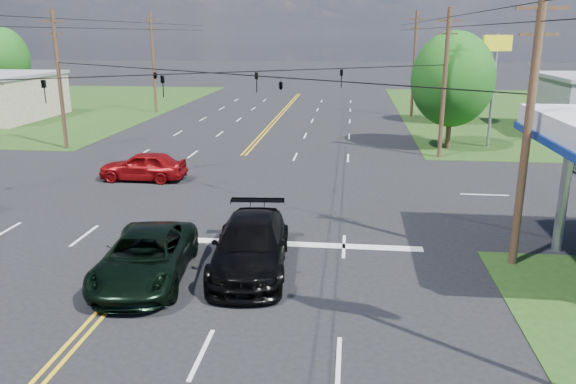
# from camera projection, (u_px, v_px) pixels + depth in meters

# --- Properties ---
(ground) EXTENTS (280.00, 280.00, 0.00)m
(ground) POSITION_uv_depth(u_px,v_px,m) (215.00, 187.00, 30.04)
(ground) COLOR black
(ground) RESTS_ON ground
(stop_bar) EXTENTS (10.00, 0.50, 0.02)m
(stop_bar) POSITION_uv_depth(u_px,v_px,m) (292.00, 245.00, 21.85)
(stop_bar) COLOR silver
(stop_bar) RESTS_ON ground
(pole_se) EXTENTS (1.60, 0.28, 9.50)m
(pole_se) POSITION_uv_depth(u_px,v_px,m) (528.00, 127.00, 18.69)
(pole_se) COLOR #3E251A
(pole_se) RESTS_ON ground
(pole_nw) EXTENTS (1.60, 0.28, 9.50)m
(pole_nw) POSITION_uv_depth(u_px,v_px,m) (59.00, 79.00, 38.71)
(pole_nw) COLOR #3E251A
(pole_nw) RESTS_ON ground
(pole_ne) EXTENTS (1.60, 0.28, 9.50)m
(pole_ne) POSITION_uv_depth(u_px,v_px,m) (444.00, 82.00, 35.90)
(pole_ne) COLOR #3E251A
(pole_ne) RESTS_ON ground
(pole_left_far) EXTENTS (1.60, 0.28, 10.00)m
(pole_left_far) POSITION_uv_depth(u_px,v_px,m) (153.00, 62.00, 56.80)
(pole_left_far) COLOR #3E251A
(pole_left_far) RESTS_ON ground
(pole_right_far) EXTENTS (1.60, 0.28, 10.00)m
(pole_right_far) POSITION_uv_depth(u_px,v_px,m) (414.00, 63.00, 53.99)
(pole_right_far) COLOR #3E251A
(pole_right_far) RESTS_ON ground
(span_wire_signals) EXTENTS (26.00, 18.00, 1.13)m
(span_wire_signals) POSITION_uv_depth(u_px,v_px,m) (211.00, 73.00, 28.40)
(span_wire_signals) COLOR black
(span_wire_signals) RESTS_ON ground
(power_lines) EXTENTS (26.04, 100.00, 0.64)m
(power_lines) POSITION_uv_depth(u_px,v_px,m) (198.00, 18.00, 25.78)
(power_lines) COLOR black
(power_lines) RESTS_ON ground
(tree_right_a) EXTENTS (5.70, 5.70, 8.18)m
(tree_right_a) POSITION_uv_depth(u_px,v_px,m) (453.00, 79.00, 38.67)
(tree_right_a) COLOR #3E251A
(tree_right_a) RESTS_ON ground
(tree_right_b) EXTENTS (4.94, 4.94, 7.09)m
(tree_right_b) POSITION_uv_depth(u_px,v_px,m) (458.00, 76.00, 50.05)
(tree_right_b) COLOR #3E251A
(tree_right_b) RESTS_ON ground
(tree_far_l) EXTENTS (6.08, 6.08, 8.72)m
(tree_far_l) POSITION_uv_depth(u_px,v_px,m) (1.00, 59.00, 62.67)
(tree_far_l) COLOR #3E251A
(tree_far_l) RESTS_ON ground
(pickup_dkgreen) EXTENTS (3.28, 6.08, 1.62)m
(pickup_dkgreen) POSITION_uv_depth(u_px,v_px,m) (145.00, 257.00, 18.54)
(pickup_dkgreen) COLOR black
(pickup_dkgreen) RESTS_ON ground
(suv_black) EXTENTS (2.96, 6.31, 1.78)m
(suv_black) POSITION_uv_depth(u_px,v_px,m) (251.00, 245.00, 19.34)
(suv_black) COLOR black
(suv_black) RESTS_ON ground
(sedan_red) EXTENTS (4.77, 1.94, 1.62)m
(sedan_red) POSITION_uv_depth(u_px,v_px,m) (143.00, 166.00, 31.24)
(sedan_red) COLOR maroon
(sedan_red) RESTS_ON ground
(polesign_ne) EXTENTS (2.13, 0.96, 7.88)m
(polesign_ne) POSITION_uv_depth(u_px,v_px,m) (496.00, 60.00, 38.97)
(polesign_ne) COLOR #A5A5AA
(polesign_ne) RESTS_ON ground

